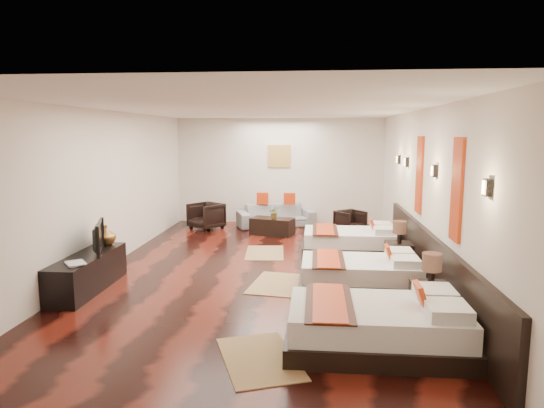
# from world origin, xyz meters

# --- Properties ---
(floor) EXTENTS (5.50, 9.50, 0.01)m
(floor) POSITION_xyz_m (0.00, 0.00, 0.00)
(floor) COLOR black
(floor) RESTS_ON ground
(ceiling) EXTENTS (5.50, 9.50, 0.01)m
(ceiling) POSITION_xyz_m (0.00, 0.00, 2.80)
(ceiling) COLOR white
(ceiling) RESTS_ON floor
(back_wall) EXTENTS (5.50, 0.01, 2.80)m
(back_wall) POSITION_xyz_m (0.00, 4.75, 1.40)
(back_wall) COLOR silver
(back_wall) RESTS_ON floor
(left_wall) EXTENTS (0.01, 9.50, 2.80)m
(left_wall) POSITION_xyz_m (-2.75, 0.00, 1.40)
(left_wall) COLOR silver
(left_wall) RESTS_ON floor
(right_wall) EXTENTS (0.01, 9.50, 2.80)m
(right_wall) POSITION_xyz_m (2.75, 0.00, 1.40)
(right_wall) COLOR silver
(right_wall) RESTS_ON floor
(headboard_panel) EXTENTS (0.08, 6.60, 0.90)m
(headboard_panel) POSITION_xyz_m (2.71, -0.80, 0.45)
(headboard_panel) COLOR black
(headboard_panel) RESTS_ON floor
(bed_near) EXTENTS (2.02, 1.27, 0.77)m
(bed_near) POSITION_xyz_m (1.70, -2.82, 0.26)
(bed_near) COLOR black
(bed_near) RESTS_ON floor
(bed_mid) EXTENTS (1.86, 1.17, 0.71)m
(bed_mid) POSITION_xyz_m (1.69, -0.74, 0.24)
(bed_mid) COLOR black
(bed_mid) RESTS_ON floor
(bed_far) EXTENTS (1.89, 1.19, 0.72)m
(bed_far) POSITION_xyz_m (1.69, 1.51, 0.25)
(bed_far) COLOR black
(bed_far) RESTS_ON floor
(nightstand_a) EXTENTS (0.46, 0.46, 0.91)m
(nightstand_a) POSITION_xyz_m (2.44, -2.01, 0.32)
(nightstand_a) COLOR black
(nightstand_a) RESTS_ON floor
(nightstand_b) EXTENTS (0.45, 0.45, 0.89)m
(nightstand_b) POSITION_xyz_m (2.44, 0.35, 0.31)
(nightstand_b) COLOR black
(nightstand_b) RESTS_ON floor
(jute_mat_near) EXTENTS (1.12, 1.39, 0.01)m
(jute_mat_near) POSITION_xyz_m (0.40, -3.20, 0.01)
(jute_mat_near) COLOR #9A7B4E
(jute_mat_near) RESTS_ON floor
(jute_mat_mid) EXTENTS (0.93, 1.30, 0.01)m
(jute_mat_mid) POSITION_xyz_m (0.37, -0.62, 0.01)
(jute_mat_mid) COLOR #9A7B4E
(jute_mat_mid) RESTS_ON floor
(jute_mat_far) EXTENTS (0.84, 1.25, 0.01)m
(jute_mat_far) POSITION_xyz_m (-0.03, 1.36, 0.01)
(jute_mat_far) COLOR #9A7B4E
(jute_mat_far) RESTS_ON floor
(tv_console) EXTENTS (0.50, 1.80, 0.55)m
(tv_console) POSITION_xyz_m (-2.50, -1.17, 0.28)
(tv_console) COLOR black
(tv_console) RESTS_ON floor
(tv) EXTENTS (0.39, 0.84, 0.49)m
(tv) POSITION_xyz_m (-2.45, -0.99, 0.79)
(tv) COLOR black
(tv) RESTS_ON tv_console
(book) EXTENTS (0.39, 0.41, 0.03)m
(book) POSITION_xyz_m (-2.50, -1.77, 0.57)
(book) COLOR black
(book) RESTS_ON tv_console
(figurine) EXTENTS (0.37, 0.37, 0.33)m
(figurine) POSITION_xyz_m (-2.50, -0.47, 0.71)
(figurine) COLOR brown
(figurine) RESTS_ON tv_console
(sofa) EXTENTS (2.12, 1.43, 0.58)m
(sofa) POSITION_xyz_m (-0.04, 4.22, 0.29)
(sofa) COLOR gray
(sofa) RESTS_ON floor
(armchair_left) EXTENTS (1.01, 1.02, 0.67)m
(armchair_left) POSITION_xyz_m (-1.77, 3.67, 0.33)
(armchair_left) COLOR black
(armchair_left) RESTS_ON floor
(armchair_right) EXTENTS (0.84, 0.84, 0.55)m
(armchair_right) POSITION_xyz_m (1.83, 3.54, 0.28)
(armchair_right) COLOR black
(armchair_right) RESTS_ON floor
(coffee_table) EXTENTS (1.10, 0.76, 0.40)m
(coffee_table) POSITION_xyz_m (-0.04, 3.17, 0.20)
(coffee_table) COLOR black
(coffee_table) RESTS_ON floor
(table_plant) EXTENTS (0.28, 0.25, 0.28)m
(table_plant) POSITION_xyz_m (0.01, 3.12, 0.54)
(table_plant) COLOR #26551C
(table_plant) RESTS_ON coffee_table
(orange_panel_a) EXTENTS (0.04, 0.40, 1.30)m
(orange_panel_a) POSITION_xyz_m (2.73, -1.90, 1.70)
(orange_panel_a) COLOR #D86014
(orange_panel_a) RESTS_ON right_wall
(orange_panel_b) EXTENTS (0.04, 0.40, 1.30)m
(orange_panel_b) POSITION_xyz_m (2.73, 0.30, 1.70)
(orange_panel_b) COLOR #D86014
(orange_panel_b) RESTS_ON right_wall
(sconce_near) EXTENTS (0.07, 0.12, 0.18)m
(sconce_near) POSITION_xyz_m (2.70, -3.00, 1.85)
(sconce_near) COLOR black
(sconce_near) RESTS_ON right_wall
(sconce_mid) EXTENTS (0.07, 0.12, 0.18)m
(sconce_mid) POSITION_xyz_m (2.70, -0.80, 1.85)
(sconce_mid) COLOR black
(sconce_mid) RESTS_ON right_wall
(sconce_far) EXTENTS (0.07, 0.12, 0.18)m
(sconce_far) POSITION_xyz_m (2.70, 1.40, 1.85)
(sconce_far) COLOR black
(sconce_far) RESTS_ON right_wall
(sconce_lounge) EXTENTS (0.07, 0.12, 0.18)m
(sconce_lounge) POSITION_xyz_m (2.70, 2.30, 1.85)
(sconce_lounge) COLOR black
(sconce_lounge) RESTS_ON right_wall
(gold_artwork) EXTENTS (0.60, 0.04, 0.60)m
(gold_artwork) POSITION_xyz_m (0.00, 4.73, 1.80)
(gold_artwork) COLOR #AD873F
(gold_artwork) RESTS_ON back_wall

